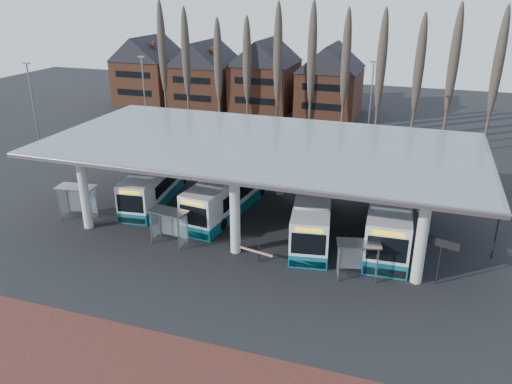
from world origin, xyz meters
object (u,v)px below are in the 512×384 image
(shelter_0, at_px, (78,195))
(shelter_1, at_px, (170,219))
(shelter_2, at_px, (358,251))
(bus_2, at_px, (314,210))
(bus_3, at_px, (390,211))
(bus_1, at_px, (232,190))
(bus_0, at_px, (159,180))

(shelter_0, distance_m, shelter_1, 8.83)
(shelter_0, height_order, shelter_2, shelter_0)
(bus_2, bearing_deg, bus_3, 3.48)
(shelter_0, bearing_deg, bus_2, 6.00)
(bus_1, bearing_deg, shelter_1, -99.97)
(bus_3, relative_size, shelter_1, 4.61)
(bus_0, height_order, shelter_1, bus_0)
(bus_1, relative_size, shelter_0, 3.92)
(bus_1, xyz_separation_m, shelter_1, (-1.98, -7.01, 0.28))
(bus_1, distance_m, bus_2, 7.34)
(bus_2, bearing_deg, bus_1, 158.52)
(shelter_0, bearing_deg, bus_3, 5.98)
(bus_1, height_order, shelter_2, bus_1)
(bus_0, bearing_deg, shelter_0, -129.77)
(shelter_0, distance_m, shelter_2, 22.03)
(bus_3, distance_m, shelter_0, 23.91)
(bus_0, relative_size, bus_2, 0.95)
(bus_1, xyz_separation_m, bus_3, (12.61, -0.32, 0.16))
(bus_1, bearing_deg, bus_3, 4.39)
(bus_2, bearing_deg, shelter_0, -176.44)
(shelter_0, relative_size, shelter_1, 1.08)
(bus_0, xyz_separation_m, bus_1, (6.90, -0.31, 0.08))
(bus_2, distance_m, bus_3, 5.58)
(bus_3, bearing_deg, bus_2, -170.28)
(shelter_0, xyz_separation_m, shelter_2, (21.97, -1.73, -0.19))
(shelter_2, bearing_deg, bus_0, 143.68)
(bus_0, xyz_separation_m, shelter_1, (4.92, -7.32, 0.36))
(bus_3, height_order, shelter_1, bus_3)
(bus_0, height_order, bus_2, bus_2)
(bus_0, relative_size, bus_3, 0.87)
(bus_2, bearing_deg, shelter_2, -64.13)
(bus_3, distance_m, shelter_2, 7.16)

